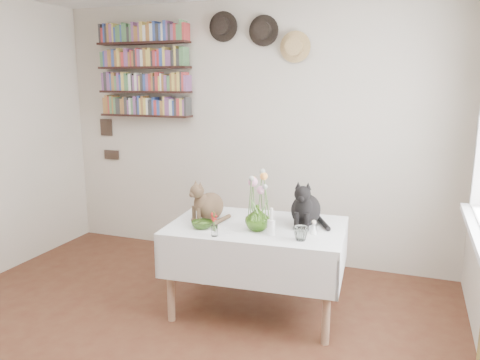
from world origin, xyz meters
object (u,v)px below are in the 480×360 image
at_px(dining_table, 257,246).
at_px(bookshelf_unit, 144,71).
at_px(tabby_cat, 210,199).
at_px(black_cat, 306,202).
at_px(flower_vase, 257,218).

distance_m(dining_table, bookshelf_unit, 2.28).
relative_size(dining_table, tabby_cat, 4.15).
height_order(tabby_cat, black_cat, black_cat).
xyz_separation_m(tabby_cat, black_cat, (0.73, 0.12, 0.02)).
relative_size(tabby_cat, bookshelf_unit, 0.33).
xyz_separation_m(dining_table, flower_vase, (0.04, -0.12, 0.26)).
distance_m(tabby_cat, bookshelf_unit, 1.83).
bearing_deg(flower_vase, dining_table, 109.21).
xyz_separation_m(flower_vase, bookshelf_unit, (-1.60, 1.15, 1.06)).
xyz_separation_m(black_cat, bookshelf_unit, (-1.89, 0.90, 0.97)).
bearing_deg(bookshelf_unit, black_cat, -25.38).
height_order(dining_table, bookshelf_unit, bookshelf_unit).
xyz_separation_m(tabby_cat, flower_vase, (0.43, -0.13, -0.07)).
height_order(black_cat, flower_vase, black_cat).
relative_size(black_cat, flower_vase, 1.91).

